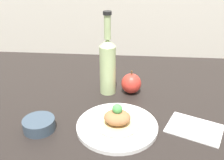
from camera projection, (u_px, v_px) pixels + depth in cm
name	position (u px, v px, depth cm)	size (l,w,h in cm)	color
ground_plane	(100.00, 114.00, 91.54)	(180.00, 110.00, 4.00)	black
plate	(117.00, 126.00, 80.61)	(25.02, 25.02, 1.61)	white
plated_food	(117.00, 118.00, 79.38)	(13.91, 13.91, 7.18)	#D6BC7F
cider_bottle	(108.00, 64.00, 96.29)	(6.02, 6.02, 30.98)	#B7D18E
apple	(131.00, 83.00, 99.59)	(7.65, 7.65, 9.12)	red
napkin	(195.00, 128.00, 80.27)	(19.42, 17.31, 0.80)	white
dipping_bowl	(39.00, 124.00, 79.57)	(9.72, 9.72, 3.59)	#384756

